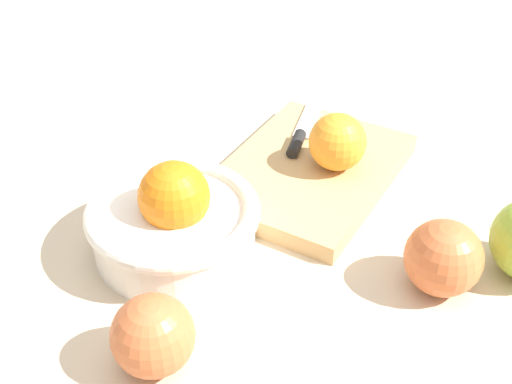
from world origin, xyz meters
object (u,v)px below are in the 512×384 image
(bowl, at_px, (174,221))
(cutting_board, at_px, (309,172))
(apple_front_center, at_px, (443,258))
(apple_mid_left, at_px, (153,336))
(knife, at_px, (302,131))
(orange_on_board, at_px, (338,142))

(bowl, xyz_separation_m, cutting_board, (0.18, -0.03, -0.03))
(apple_front_center, xyz_separation_m, apple_mid_left, (-0.23, 0.14, -0.00))
(apple_front_center, relative_size, apple_mid_left, 1.04)
(bowl, relative_size, apple_mid_left, 2.45)
(knife, distance_m, apple_mid_left, 0.36)
(bowl, relative_size, apple_front_center, 2.35)
(bowl, height_order, orange_on_board, bowl)
(orange_on_board, height_order, knife, orange_on_board)
(cutting_board, xyz_separation_m, apple_mid_left, (-0.30, -0.06, 0.02))
(cutting_board, xyz_separation_m, orange_on_board, (0.02, -0.03, 0.04))
(cutting_board, relative_size, apple_front_center, 3.27)
(knife, bearing_deg, apple_front_center, -114.69)
(knife, bearing_deg, apple_mid_left, -163.66)
(bowl, relative_size, orange_on_board, 2.66)
(cutting_board, height_order, apple_front_center, apple_front_center)
(bowl, bearing_deg, knife, 2.73)
(orange_on_board, bearing_deg, apple_front_center, -114.93)
(bowl, bearing_deg, cutting_board, -10.21)
(apple_front_center, bearing_deg, bowl, 117.24)
(knife, bearing_deg, cutting_board, -136.86)
(bowl, height_order, apple_front_center, bowl)
(bowl, relative_size, knife, 1.15)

